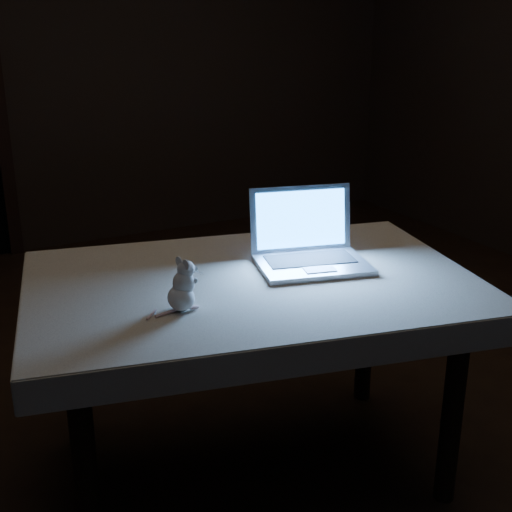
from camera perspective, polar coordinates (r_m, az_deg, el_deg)
floor at (r=2.83m, az=2.37°, el=-12.45°), size 5.00×5.00×0.00m
back_wall at (r=4.73m, az=-13.57°, el=16.61°), size 4.50×0.04×2.60m
table at (r=2.32m, az=-0.30°, el=-10.15°), size 1.45×1.10×0.70m
tablecloth at (r=2.12m, az=-2.17°, el=-3.68°), size 1.62×1.34×0.09m
laptop at (r=2.22m, az=4.83°, el=1.95°), size 0.42×0.39×0.24m
plush_mouse at (r=1.92m, az=-6.31°, el=-2.42°), size 0.13×0.13×0.15m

